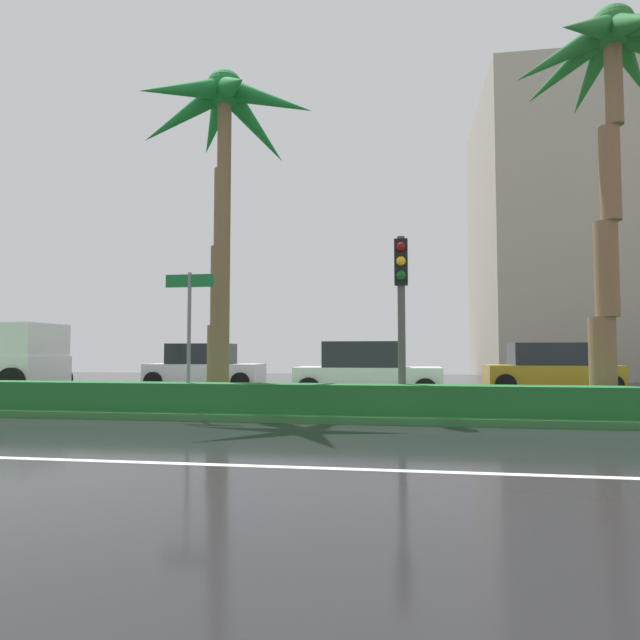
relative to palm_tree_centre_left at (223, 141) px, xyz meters
The scene contains 11 objects.
ground_plane 6.69m from the palm_tree_centre_left, 79.89° to the left, with size 90.00×42.00×0.10m, color black.
near_lane_divider_stripe 8.72m from the palm_tree_centre_left, 87.84° to the right, with size 81.00×0.14×0.01m, color white.
median_strip 6.46m from the palm_tree_centre_left, 45.35° to the left, with size 85.50×4.00×0.15m, color #2D6B33.
median_hedge 6.19m from the palm_tree_centre_left, 79.54° to the right, with size 76.50×0.70×0.60m.
palm_tree_centre_left is the anchor object (origin of this frame).
palm_tree_centre 8.67m from the palm_tree_centre_left, ahead, with size 4.05×4.03×8.55m.
traffic_signal_median_right 5.79m from the palm_tree_centre_left, 12.14° to the right, with size 0.28×0.43×3.71m.
street_name_sign 4.61m from the palm_tree_centre_left, 104.82° to the right, with size 1.10×0.08×3.00m.
car_in_traffic_leading 9.81m from the palm_tree_centre_left, 113.43° to the left, with size 4.30×2.02×1.72m.
car_in_traffic_second 7.65m from the palm_tree_centre_left, 51.24° to the left, with size 4.30×2.02×1.72m.
car_in_traffic_third 13.06m from the palm_tree_centre_left, 38.22° to the left, with size 4.30×2.02×1.72m.
Camera 1 is at (4.08, -4.68, 1.43)m, focal length 30.63 mm.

